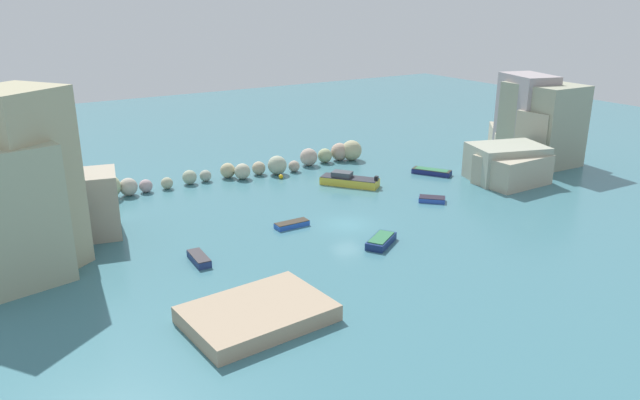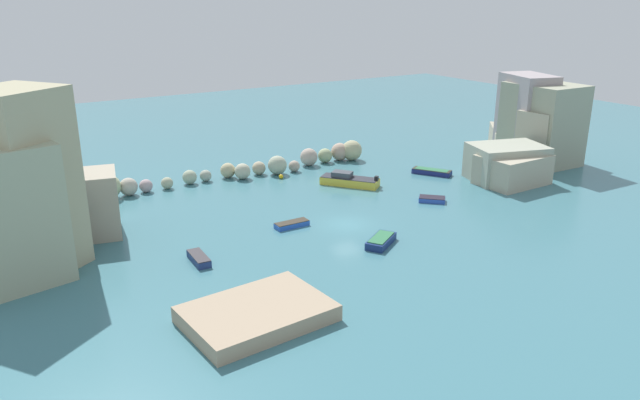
% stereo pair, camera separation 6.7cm
% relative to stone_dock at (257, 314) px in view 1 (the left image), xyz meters
% --- Properties ---
extents(cove_water, '(160.00, 160.00, 0.00)m').
position_rel_stone_dock_xyz_m(cove_water, '(14.50, 11.11, -0.53)').
color(cove_water, teal).
rests_on(cove_water, ground).
extents(cliff_headland_left, '(22.00, 18.86, 13.61)m').
position_rel_stone_dock_xyz_m(cliff_headland_left, '(-11.25, 18.72, 3.93)').
color(cliff_headland_left, tan).
rests_on(cliff_headland_left, ground).
extents(cliff_headland_right, '(21.65, 17.78, 10.56)m').
position_rel_stone_dock_xyz_m(cliff_headland_right, '(45.15, 16.32, 3.16)').
color(cliff_headland_right, '#9D9295').
rests_on(cliff_headland_right, ground).
extents(rock_breakwater, '(33.45, 3.70, 2.51)m').
position_rel_stone_dock_xyz_m(rock_breakwater, '(13.90, 29.67, 0.49)').
color(rock_breakwater, '#A59E8C').
rests_on(rock_breakwater, ground).
extents(stone_dock, '(9.26, 6.87, 1.07)m').
position_rel_stone_dock_xyz_m(stone_dock, '(0.00, 0.00, 0.00)').
color(stone_dock, tan).
rests_on(stone_dock, ground).
extents(channel_buoy, '(0.51, 0.51, 0.51)m').
position_rel_stone_dock_xyz_m(channel_buoy, '(16.29, 26.81, -0.28)').
color(channel_buoy, gold).
rests_on(channel_buoy, cove_water).
extents(moored_boat_0, '(3.75, 3.13, 0.69)m').
position_rel_stone_dock_xyz_m(moored_boat_0, '(14.25, 5.76, -0.20)').
color(moored_boat_0, navy).
rests_on(moored_boat_0, cove_water).
extents(moored_boat_1, '(1.21, 3.04, 0.60)m').
position_rel_stone_dock_xyz_m(moored_boat_1, '(0.18, 10.47, -0.24)').
color(moored_boat_1, navy).
rests_on(moored_boat_1, cove_water).
extents(moored_boat_2, '(3.47, 4.50, 0.61)m').
position_rel_stone_dock_xyz_m(moored_boat_2, '(31.87, 19.16, -0.22)').
color(moored_boat_2, navy).
rests_on(moored_boat_2, cove_water).
extents(moored_boat_3, '(2.81, 2.80, 0.49)m').
position_rel_stone_dock_xyz_m(moored_boat_3, '(25.31, 11.81, -0.29)').
color(moored_boat_3, '#2F51B8').
rests_on(moored_boat_3, cove_water).
extents(moored_boat_4, '(3.11, 1.08, 0.49)m').
position_rel_stone_dock_xyz_m(moored_boat_4, '(9.98, 13.19, -0.29)').
color(moored_boat_4, blue).
rests_on(moored_boat_4, cove_water).
extents(moored_boat_5, '(5.34, 6.18, 1.44)m').
position_rel_stone_dock_xyz_m(moored_boat_5, '(21.38, 20.78, 0.01)').
color(moored_boat_5, yellow).
rests_on(moored_boat_5, cove_water).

